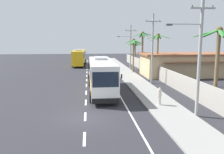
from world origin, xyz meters
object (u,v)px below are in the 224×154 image
Objects in this scene: pedestrian_near_kerb at (160,96)px; palm_second at (134,46)px; palm_fourth at (158,45)px; palm_third at (143,44)px; utility_pole_far at (130,46)px; utility_pole_nearest at (199,51)px; coach_bus_foreground at (101,74)px; palm_nearest at (135,49)px; coach_bus_far_lane at (79,57)px; roadside_building at (187,64)px; utility_pole_mid at (152,48)px; motorcycle_beside_bus at (113,74)px; palm_farthest at (218,50)px.

palm_second is at bearing 2.02° from pedestrian_near_kerb.
palm_third is at bearing 94.19° from palm_fourth.
palm_third is (2.02, -1.65, 0.45)m from utility_pole_far.
utility_pole_nearest reaches higher than palm_second.
coach_bus_foreground is at bearing 126.46° from utility_pole_nearest.
utility_pole_nearest is at bearing -97.64° from palm_fourth.
palm_fourth reaches higher than palm_nearest.
roadside_building is at bearing -43.15° from coach_bus_far_lane.
roadside_building is (5.50, 1.76, -3.18)m from palm_fourth.
utility_pole_mid is at bearing -87.85° from utility_pole_far.
utility_pole_mid is 1.52× the size of palm_second.
coach_bus_far_lane is at bearing 126.89° from palm_second.
utility_pole_far is at bearing 90.34° from utility_pole_nearest.
roadside_building is at bearing 8.77° from motorcycle_beside_bus.
palm_second reaches higher than roadside_building.
utility_pole_nearest is 1.78× the size of palm_nearest.
palm_third is 0.48× the size of roadside_building.
palm_fourth is 16.14m from palm_farthest.
utility_pole_nearest is (6.68, -9.05, 3.00)m from coach_bus_foreground.
palm_farthest is at bearing -96.43° from pedestrian_near_kerb.
palm_second is (-0.08, -3.86, 0.04)m from utility_pole_far.
utility_pole_mid reaches higher than palm_fourth.
coach_bus_foreground is 1.03× the size of coach_bus_far_lane.
palm_third reaches higher than pedestrian_near_kerb.
utility_pole_mid is 1.33× the size of palm_farthest.
utility_pole_mid is 0.60× the size of roadside_building.
utility_pole_far is 1.18× the size of palm_third.
coach_bus_far_lane is at bearing 123.96° from palm_fourth.
palm_fourth is at bearing -74.56° from utility_pole_far.
utility_pole_far is 1.63× the size of palm_nearest.
utility_pole_nearest reaches higher than palm_fourth.
utility_pole_nearest is at bearing -111.81° from roadside_building.
roadside_building is at bearing 36.33° from coach_bus_foreground.
palm_fourth reaches higher than roadside_building.
palm_second is (4.15, 5.62, 4.00)m from motorcycle_beside_bus.
palm_third is at bearing -39.27° from utility_pole_far.
utility_pole_nearest is at bearing -143.81° from palm_farthest.
coach_bus_foreground reaches higher than roadside_building.
utility_pole_mid is at bearing -97.12° from palm_third.
coach_bus_far_lane is at bearing 110.13° from palm_farthest.
palm_nearest is at bearing -5.02° from coach_bus_far_lane.
utility_pole_nearest is 35.76m from palm_nearest.
coach_bus_foreground is 18.12m from roadside_building.
pedestrian_near_kerb is at bearing -120.22° from roadside_building.
utility_pole_mid reaches higher than palm_second.
coach_bus_foreground is 1.32× the size of utility_pole_mid.
utility_pole_mid is 1.06× the size of utility_pole_far.
palm_nearest is 0.88× the size of palm_second.
coach_bus_foreground is 2.01× the size of palm_second.
utility_pole_nearest reaches higher than roadside_building.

